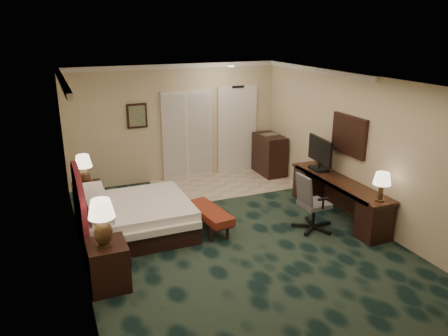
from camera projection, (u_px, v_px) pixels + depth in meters
name	position (u px, v px, depth m)	size (l,w,h in m)	color
floor	(243.00, 247.00, 7.27)	(5.00, 7.50, 0.00)	black
ceiling	(245.00, 84.00, 6.43)	(5.00, 7.50, 0.00)	white
wall_back	(176.00, 123.00, 10.14)	(5.00, 0.00, 2.70)	beige
wall_front	(438.00, 305.00, 3.56)	(5.00, 0.00, 2.70)	beige
wall_left	(77.00, 193.00, 5.94)	(0.00, 7.50, 2.70)	beige
wall_right	(371.00, 153.00, 7.76)	(0.00, 7.50, 2.70)	beige
crown_molding	(245.00, 87.00, 6.44)	(5.00, 7.50, 0.10)	white
tile_patch	(225.00, 184.00, 10.14)	(3.20, 1.70, 0.01)	#B5AC8F
headboard	(80.00, 209.00, 7.04)	(0.12, 2.00, 1.40)	#4F0E18
entry_door	(237.00, 130.00, 10.77)	(1.02, 0.06, 2.18)	white
closet_doors	(187.00, 135.00, 10.29)	(1.20, 0.06, 2.10)	beige
wall_art	(137.00, 116.00, 9.70)	(0.45, 0.06, 0.55)	#415951
wall_mirror	(349.00, 135.00, 8.21)	(0.05, 0.95, 0.75)	white
bed	(138.00, 218.00, 7.69)	(1.82, 1.69, 0.58)	white
nightstand_near	(108.00, 265.00, 6.10)	(0.53, 0.61, 0.66)	black
nightstand_far	(89.00, 202.00, 8.28)	(0.53, 0.61, 0.67)	black
lamp_near	(102.00, 223.00, 5.84)	(0.36, 0.36, 0.67)	black
lamp_far	(84.00, 171.00, 8.04)	(0.32, 0.32, 0.60)	black
bed_bench	(210.00, 219.00, 7.86)	(0.40, 1.15, 0.39)	maroon
desk	(338.00, 198.00, 8.34)	(0.55, 2.53, 0.73)	black
tv	(320.00, 154.00, 8.73)	(0.07, 0.86, 0.67)	black
desk_lamp	(381.00, 187.00, 7.19)	(0.29, 0.29, 0.51)	black
desk_chair	(314.00, 202.00, 7.77)	(0.62, 0.58, 1.06)	#555558
minibar	(269.00, 155.00, 10.72)	(0.52, 0.93, 0.98)	black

